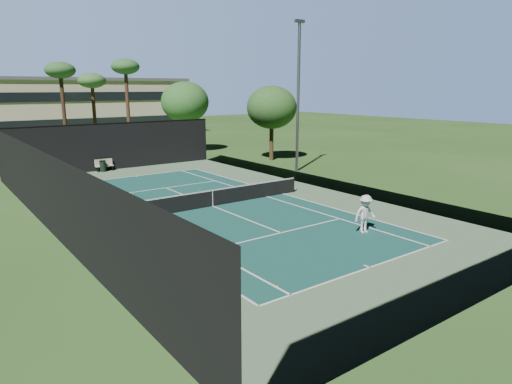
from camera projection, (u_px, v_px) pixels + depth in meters
ground at (213, 206)px, 27.24m from camera, size 160.00×160.00×0.00m
apron_slab at (213, 206)px, 27.24m from camera, size 18.00×32.00×0.01m
court_surface at (213, 206)px, 27.24m from camera, size 10.97×23.77×0.01m
court_lines at (213, 206)px, 27.23m from camera, size 11.07×23.87×0.01m
tennis_net at (213, 197)px, 27.11m from camera, size 12.90×0.10×1.10m
fence at (211, 173)px, 26.84m from camera, size 18.04×32.05×4.03m
player at (365, 214)px, 22.13m from camera, size 1.33×0.94×1.88m
tennis_ball_a at (277, 287)px, 16.17m from camera, size 0.07×0.07×0.07m
tennis_ball_b at (169, 209)px, 26.57m from camera, size 0.07×0.07×0.07m
tennis_ball_c at (199, 190)px, 31.48m from camera, size 0.06×0.06×0.06m
tennis_ball_d at (133, 194)px, 30.16m from camera, size 0.07×0.07×0.07m
park_bench at (104, 165)px, 38.74m from camera, size 1.50×0.45×1.02m
trash_bin at (103, 166)px, 38.44m from camera, size 0.56×0.56×0.95m
palm_a at (60, 74)px, 43.05m from camera, size 2.80×2.80×9.32m
palm_b at (92, 84)px, 46.83m from camera, size 2.80×2.80×8.42m
palm_c at (126, 71)px, 45.66m from camera, size 2.80×2.80×9.77m
decid_tree_a at (185, 102)px, 49.07m from camera, size 5.12×5.12×7.62m
decid_tree_b at (272, 108)px, 43.64m from camera, size 4.80×4.80×7.14m
campus_building at (37, 108)px, 62.30m from camera, size 40.50×12.50×8.30m
light_pole at (298, 94)px, 37.47m from camera, size 0.90×0.25×12.22m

